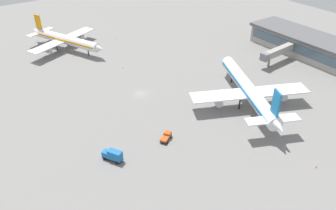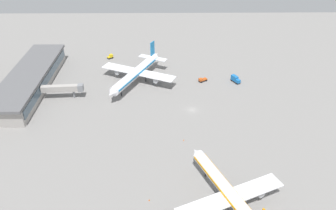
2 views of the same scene
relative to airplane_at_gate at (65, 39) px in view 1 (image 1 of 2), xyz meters
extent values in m
plane|color=gray|center=(-53.26, -7.09, -4.88)|extent=(288.00, 288.00, 0.00)
cube|color=#9E9993|center=(-74.37, -85.09, -1.11)|extent=(67.17, 16.79, 7.55)
cube|color=#4C6070|center=(-74.37, -76.52, -0.03)|extent=(64.48, 0.30, 3.88)
cube|color=#59595B|center=(-74.37, -85.09, 3.21)|extent=(69.85, 17.46, 1.29)
cylinder|color=white|center=(-0.45, -0.20, 0.00)|extent=(35.49, 18.62, 4.07)
cone|color=white|center=(-18.49, -8.14, 0.00)|extent=(5.28, 5.18, 3.86)
cone|color=white|center=(17.59, 7.74, 0.61)|extent=(5.97, 5.03, 3.25)
cube|color=orange|center=(-0.45, -0.20, 0.31)|extent=(34.17, 18.10, 0.73)
cube|color=white|center=(1.24, 0.55, -0.41)|extent=(19.57, 34.54, 0.37)
cylinder|color=#A5A8AD|center=(5.20, -8.46, -1.83)|extent=(5.30, 3.98, 2.24)
cylinder|color=#A5A8AD|center=(-2.72, 9.55, -1.83)|extent=(5.30, 3.98, 2.24)
cube|color=white|center=(14.78, 6.50, 0.41)|extent=(8.69, 14.20, 0.29)
cube|color=orange|center=(14.78, 6.50, 5.29)|extent=(3.43, 1.83, 6.51)
cylinder|color=black|center=(-12.30, -5.41, -3.46)|extent=(0.49, 0.49, 2.85)
cylinder|color=black|center=(3.57, -1.99, -3.46)|extent=(0.49, 0.49, 2.85)
cylinder|color=black|center=(0.95, 3.97, -3.46)|extent=(0.49, 0.49, 2.85)
cylinder|color=white|center=(-79.17, -33.51, 0.62)|extent=(39.73, 21.82, 4.59)
cone|color=white|center=(-59.04, -42.92, 0.62)|extent=(6.00, 5.89, 4.36)
cone|color=white|center=(-99.31, -24.09, 1.31)|extent=(6.75, 5.75, 3.67)
cube|color=#1972B2|center=(-79.17, -33.51, 0.97)|extent=(38.26, 21.20, 0.83)
cube|color=white|center=(-81.06, -32.62, 0.17)|extent=(22.82, 38.72, 0.41)
cylinder|color=#A5A8AD|center=(-76.37, -22.57, -1.44)|extent=(5.98, 4.58, 2.52)
cylinder|color=#A5A8AD|center=(-85.76, -42.67, -1.44)|extent=(5.98, 4.58, 2.52)
cube|color=white|center=(-96.18, -25.56, 1.08)|extent=(10.10, 15.94, 0.33)
cube|color=#1972B2|center=(-96.18, -25.56, 6.59)|extent=(3.84, 2.14, 7.34)
cylinder|color=black|center=(-65.95, -39.69, -3.28)|extent=(0.55, 0.55, 3.21)
cylinder|color=black|center=(-80.64, -28.77, -3.28)|extent=(0.55, 0.55, 3.21)
cylinder|color=black|center=(-83.75, -35.42, -3.28)|extent=(0.55, 0.55, 3.21)
cube|color=black|center=(-80.15, 0.44, -4.33)|extent=(3.96, 4.73, 0.30)
cube|color=#BF4C19|center=(-79.46, -0.65, -3.58)|extent=(2.57, 2.54, 1.20)
cube|color=#3F596B|center=(-79.02, -1.34, -3.34)|extent=(1.39, 0.92, 0.67)
cube|color=#BF4C19|center=(-80.64, 1.20, -3.88)|extent=(3.00, 3.21, 0.60)
cylinder|color=black|center=(-78.53, -0.35, -4.48)|extent=(0.68, 0.84, 0.80)
cylinder|color=black|center=(-80.13, -1.37, -4.48)|extent=(0.68, 0.84, 0.80)
cylinder|color=black|center=(-80.18, 2.25, -4.48)|extent=(0.68, 0.84, 0.80)
cylinder|color=black|center=(-81.78, 1.24, -4.48)|extent=(0.68, 0.84, 0.80)
cube|color=black|center=(-78.92, 16.97, -4.33)|extent=(5.81, 4.40, 0.30)
cube|color=#1966B2|center=(-77.26, 17.90, -3.38)|extent=(2.50, 2.54, 1.60)
cube|color=#3F596B|center=(-76.56, 18.30, -3.06)|extent=(0.85, 1.43, 0.90)
cube|color=#1966B2|center=(-79.70, 16.53, -2.88)|extent=(4.24, 3.52, 2.60)
cylinder|color=black|center=(-77.68, 18.76, -4.48)|extent=(0.84, 0.65, 0.80)
cylinder|color=black|center=(-76.75, 17.10, -4.48)|extent=(0.84, 0.65, 0.80)
cylinder|color=black|center=(-81.09, 16.84, -4.48)|extent=(0.84, 0.65, 0.80)
cylinder|color=black|center=(-80.16, 15.18, -4.48)|extent=(0.84, 0.65, 0.80)
cube|color=#9E9993|center=(-64.35, -67.69, 0.32)|extent=(3.75, 17.07, 2.80)
cylinder|color=slate|center=(-64.76, -61.78, -2.98)|extent=(0.90, 0.90, 3.80)
cube|color=slate|center=(-65.00, -58.25, 0.32)|extent=(3.28, 2.61, 3.08)
cone|color=#EA590C|center=(-1.63, -24.21, -4.58)|extent=(0.44, 0.44, 0.60)
cone|color=#EA590C|center=(-112.20, -25.05, -4.58)|extent=(0.44, 0.44, 0.60)
cone|color=#EA590C|center=(-31.62, -11.85, -4.58)|extent=(0.44, 0.44, 0.60)
camera|label=1|loc=(-141.99, 43.18, 55.44)|focal=35.35mm
camera|label=2|loc=(70.55, -19.15, 76.15)|focal=35.63mm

